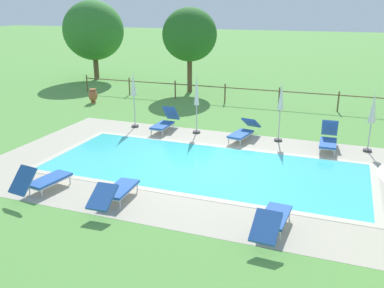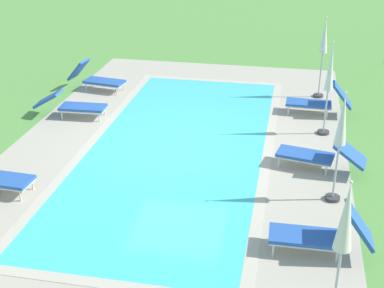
% 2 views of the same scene
% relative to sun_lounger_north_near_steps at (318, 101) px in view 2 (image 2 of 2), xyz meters
% --- Properties ---
extents(ground_plane, '(160.00, 160.00, 0.00)m').
position_rel_sun_lounger_north_near_steps_xyz_m(ground_plane, '(2.97, -3.52, -0.39)').
color(ground_plane, '#599342').
extents(pool_deck_paving, '(14.70, 8.43, 0.01)m').
position_rel_sun_lounger_north_near_steps_xyz_m(pool_deck_paving, '(2.97, -3.52, -0.39)').
color(pool_deck_paving, '#B2A893').
rests_on(pool_deck_paving, ground).
extents(swimming_pool_water, '(10.58, 4.31, 0.01)m').
position_rel_sun_lounger_north_near_steps_xyz_m(swimming_pool_water, '(2.97, -3.52, -0.39)').
color(swimming_pool_water, '#42CCD6').
rests_on(swimming_pool_water, ground).
extents(pool_coping_rim, '(11.06, 4.79, 0.01)m').
position_rel_sun_lounger_north_near_steps_xyz_m(pool_coping_rim, '(2.97, -3.52, -0.39)').
color(pool_coping_rim, '#C0B59F').
rests_on(pool_coping_rim, ground).
extents(sun_lounger_north_near_steps, '(0.65, 1.87, 0.99)m').
position_rel_sun_lounger_north_near_steps_xyz_m(sun_lounger_north_near_steps, '(0.00, 0.00, 0.00)').
color(sun_lounger_north_near_steps, '#2856A8').
rests_on(sun_lounger_north_near_steps, ground).
extents(sun_lounger_north_mid, '(0.87, 1.95, 0.97)m').
position_rel_sun_lounger_north_near_steps_xyz_m(sun_lounger_north_mid, '(-0.78, -7.05, -0.00)').
color(sun_lounger_north_mid, '#2856A8').
rests_on(sun_lounger_north_mid, ground).
extents(sun_lounger_north_far, '(0.64, 1.83, 1.02)m').
position_rel_sun_lounger_north_near_steps_xyz_m(sun_lounger_north_far, '(6.81, -0.07, 0.00)').
color(sun_lounger_north_far, '#2856A8').
rests_on(sun_lounger_north_far, ground).
extents(sun_lounger_south_near_corner, '(0.99, 2.10, 0.80)m').
position_rel_sun_lounger_north_near_steps_xyz_m(sun_lounger_south_near_corner, '(3.52, -0.06, -0.03)').
color(sun_lounger_south_near_corner, '#2856A8').
rests_on(sun_lounger_south_near_corner, ground).
extents(sun_lounger_south_mid, '(0.70, 2.08, 0.76)m').
position_rel_sun_lounger_north_near_steps_xyz_m(sun_lounger_south_mid, '(1.57, -6.92, -0.03)').
color(sun_lounger_south_mid, '#2856A8').
rests_on(sun_lounger_south_mid, ground).
extents(patio_umbrella_closed_row_west, '(0.32, 0.32, 2.54)m').
position_rel_sun_lounger_north_near_steps_xyz_m(patio_umbrella_closed_row_west, '(-1.50, 0.06, 1.32)').
color(patio_umbrella_closed_row_west, '#383838').
rests_on(patio_umbrella_closed_row_west, ground).
extents(patio_umbrella_closed_row_mid_west, '(0.32, 0.32, 2.42)m').
position_rel_sun_lounger_north_near_steps_xyz_m(patio_umbrella_closed_row_mid_west, '(4.88, 0.25, 1.20)').
color(patio_umbrella_closed_row_mid_west, '#383838').
rests_on(patio_umbrella_closed_row_mid_west, ground).
extents(patio_umbrella_closed_row_centre, '(0.32, 0.32, 2.53)m').
position_rel_sun_lounger_north_near_steps_xyz_m(patio_umbrella_closed_row_centre, '(1.41, 0.14, 1.21)').
color(patio_umbrella_closed_row_centre, '#383838').
rests_on(patio_umbrella_closed_row_centre, ground).
extents(patio_umbrella_closed_row_mid_east, '(0.32, 0.32, 2.28)m').
position_rel_sun_lounger_north_near_steps_xyz_m(patio_umbrella_closed_row_mid_east, '(8.23, 0.13, 1.12)').
color(patio_umbrella_closed_row_mid_east, '#383838').
rests_on(patio_umbrella_closed_row_mid_east, ground).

